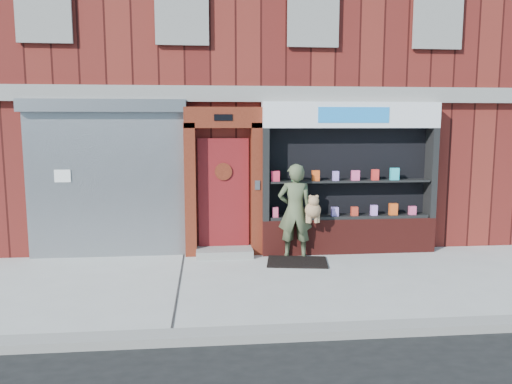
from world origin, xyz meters
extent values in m
plane|color=#9E9E99|center=(0.00, 0.00, 0.00)|extent=(80.00, 80.00, 0.00)
cube|color=gray|center=(0.00, -2.15, 0.06)|extent=(60.00, 0.30, 0.12)
cube|color=#531613|center=(0.00, 6.00, 4.00)|extent=(12.00, 8.00, 8.00)
cube|color=gray|center=(0.00, 1.92, 3.15)|extent=(12.00, 0.16, 0.30)
cube|color=black|center=(-4.00, 1.97, 4.80)|extent=(0.90, 0.06, 1.40)
cube|color=gray|center=(-4.00, 1.93, 4.80)|extent=(1.00, 0.06, 1.50)
cube|color=black|center=(-1.50, 1.97, 4.80)|extent=(0.90, 0.06, 1.40)
cube|color=gray|center=(-1.50, 1.93, 4.80)|extent=(1.00, 0.06, 1.50)
cube|color=black|center=(1.00, 1.97, 4.80)|extent=(0.90, 0.06, 1.40)
cube|color=gray|center=(1.00, 1.93, 4.80)|extent=(1.00, 0.06, 1.50)
cube|color=black|center=(3.50, 1.97, 4.80)|extent=(0.90, 0.06, 1.40)
cube|color=gray|center=(3.50, 1.93, 4.80)|extent=(1.00, 0.06, 1.50)
cube|color=gray|center=(-3.00, 1.94, 1.40)|extent=(3.00, 0.10, 2.80)
cube|color=slate|center=(-3.00, 1.88, 2.92)|extent=(3.10, 0.30, 0.24)
cube|color=white|center=(-3.80, 1.88, 1.60)|extent=(0.30, 0.01, 0.24)
cube|color=#4A170C|center=(-1.40, 1.86, 1.30)|extent=(0.22, 0.28, 2.60)
cube|color=#4A170C|center=(-0.10, 1.86, 1.30)|extent=(0.22, 0.28, 2.60)
cube|color=#4A170C|center=(-0.75, 1.86, 2.70)|extent=(1.50, 0.28, 0.40)
cube|color=black|center=(-0.75, 1.71, 2.70)|extent=(0.35, 0.01, 0.12)
cube|color=maroon|center=(-0.75, 1.97, 1.20)|extent=(1.00, 0.06, 2.20)
cylinder|color=black|center=(-0.75, 1.93, 1.65)|extent=(0.28, 0.02, 0.28)
cylinder|color=#4A170C|center=(-0.75, 1.92, 1.65)|extent=(0.34, 0.02, 0.34)
cube|color=gray|center=(-0.75, 1.70, 0.07)|extent=(1.10, 0.55, 0.15)
cube|color=slate|center=(-0.10, 1.71, 1.40)|extent=(0.10, 0.02, 0.18)
cube|color=#531713|center=(1.75, 1.80, 0.35)|extent=(3.50, 0.40, 0.70)
cube|color=black|center=(0.06, 1.80, 1.60)|extent=(0.12, 0.40, 1.80)
cube|color=black|center=(3.44, 1.80, 1.60)|extent=(0.12, 0.40, 1.80)
cube|color=black|center=(1.75, 1.99, 1.60)|extent=(3.30, 0.03, 1.80)
cube|color=black|center=(1.75, 1.80, 0.73)|extent=(3.20, 0.36, 0.06)
cube|color=black|center=(1.75, 1.80, 1.45)|extent=(3.20, 0.36, 0.04)
cube|color=white|center=(1.75, 1.80, 2.75)|extent=(3.50, 0.40, 0.50)
cube|color=blue|center=(1.75, 1.59, 2.75)|extent=(1.40, 0.01, 0.30)
cube|color=#DF4A6E|center=(0.25, 1.72, 0.86)|extent=(0.11, 0.09, 0.20)
cube|color=blue|center=(0.65, 1.72, 0.85)|extent=(0.15, 0.09, 0.17)
cube|color=orange|center=(1.05, 1.72, 0.85)|extent=(0.14, 0.09, 0.19)
cube|color=#9B7ADC|center=(1.45, 1.72, 0.85)|extent=(0.14, 0.09, 0.18)
cube|color=red|center=(1.85, 1.72, 0.85)|extent=(0.13, 0.09, 0.18)
cube|color=#C486F2|center=(2.25, 1.72, 0.86)|extent=(0.13, 0.09, 0.20)
cube|color=#EB5418|center=(2.65, 1.72, 0.88)|extent=(0.16, 0.09, 0.23)
cube|color=#E24B7C|center=(3.05, 1.72, 0.85)|extent=(0.14, 0.09, 0.17)
cube|color=#ED2949|center=(0.25, 1.72, 1.57)|extent=(0.16, 0.09, 0.20)
cube|color=green|center=(0.65, 1.72, 1.58)|extent=(0.14, 0.09, 0.21)
cube|color=#FB551A|center=(1.05, 1.72, 1.57)|extent=(0.14, 0.09, 0.21)
cube|color=#AF85F0|center=(1.45, 1.72, 1.56)|extent=(0.11, 0.09, 0.19)
cube|color=#F8528C|center=(1.85, 1.72, 1.57)|extent=(0.15, 0.09, 0.20)
cube|color=red|center=(2.25, 1.72, 1.58)|extent=(0.13, 0.09, 0.21)
cube|color=#2AC2D2|center=(2.65, 1.72, 1.59)|extent=(0.17, 0.09, 0.24)
imported|color=#485336|center=(0.62, 1.55, 0.91)|extent=(0.72, 0.52, 1.82)
sphere|color=#936E49|center=(0.93, 1.36, 0.95)|extent=(0.30, 0.30, 0.30)
sphere|color=#936E49|center=(0.93, 1.31, 1.13)|extent=(0.20, 0.20, 0.20)
sphere|color=#936E49|center=(0.87, 1.31, 1.22)|extent=(0.07, 0.07, 0.07)
sphere|color=#936E49|center=(0.99, 1.31, 1.22)|extent=(0.07, 0.07, 0.07)
cylinder|color=#936E49|center=(0.83, 1.36, 0.80)|extent=(0.07, 0.07, 0.18)
cylinder|color=#936E49|center=(1.03, 1.36, 0.80)|extent=(0.07, 0.07, 0.18)
cylinder|color=#936E49|center=(0.87, 1.34, 0.80)|extent=(0.07, 0.07, 0.18)
cylinder|color=#936E49|center=(0.99, 1.34, 0.80)|extent=(0.07, 0.07, 0.18)
cube|color=black|center=(0.59, 1.11, 0.01)|extent=(1.22, 0.95, 0.03)
camera|label=1|loc=(-1.09, -7.84, 2.58)|focal=35.00mm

